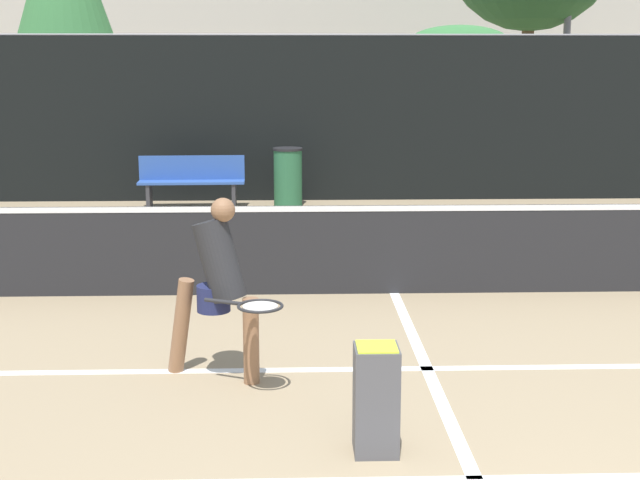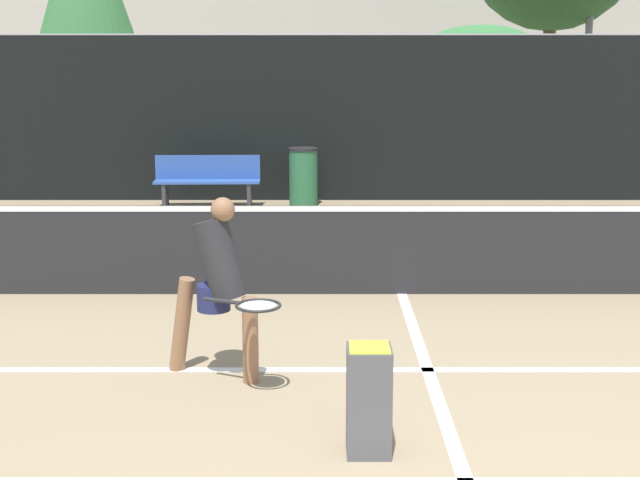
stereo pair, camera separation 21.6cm
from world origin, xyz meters
TOP-DOWN VIEW (x-y plane):
  - court_service_line at (0.00, 4.06)m, footprint 8.25×0.10m
  - court_center_mark at (0.00, 4.26)m, footprint 0.10×4.26m
  - net at (0.00, 6.39)m, footprint 11.09×0.09m
  - fence_back at (0.00, 12.67)m, footprint 24.00×0.06m
  - player_practicing at (-1.65, 3.89)m, footprint 1.01×0.86m
  - ball_hopper at (-0.56, 2.54)m, footprint 0.28×0.28m
  - courtside_bench at (-2.74, 11.89)m, footprint 1.75×0.43m
  - trash_bin at (-1.15, 12.07)m, footprint 0.50×0.50m
  - parked_car at (-0.19, 17.06)m, footprint 1.69×4.24m
  - tree_east at (3.62, 22.60)m, footprint 2.77×2.77m
  - building_far at (0.00, 27.44)m, footprint 36.00×2.40m

SIDE VIEW (x-z plane):
  - court_service_line at x=0.00m, z-range 0.00..0.01m
  - court_center_mark at x=0.00m, z-range 0.00..0.01m
  - ball_hopper at x=-0.56m, z-range 0.02..0.73m
  - courtside_bench at x=-2.74m, z-range 0.04..0.90m
  - trash_bin at x=-1.15m, z-range 0.00..0.98m
  - net at x=0.00m, z-range -0.02..1.05m
  - parked_car at x=-0.19m, z-range -0.10..1.21m
  - player_practicing at x=-1.65m, z-range 0.06..1.50m
  - fence_back at x=0.00m, z-range -0.01..2.84m
  - tree_east at x=3.62m, z-range 1.16..4.48m
  - building_far at x=0.00m, z-range 0.00..6.82m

